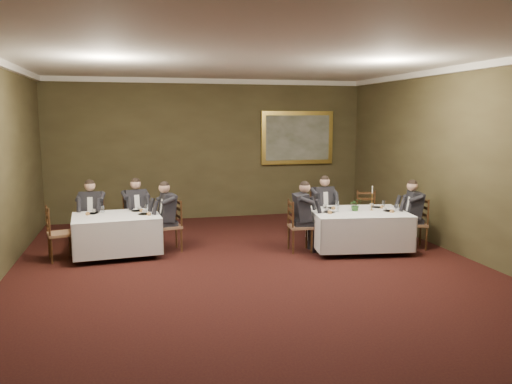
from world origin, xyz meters
name	(u,v)px	position (x,y,z in m)	size (l,w,h in m)	color
ground	(258,277)	(0.00, 0.00, 0.00)	(10.00, 10.00, 0.00)	black
ceiling	(258,55)	(0.00, 0.00, 3.50)	(8.00, 10.00, 0.10)	silver
back_wall	(210,149)	(0.00, 5.00, 1.75)	(8.00, 0.10, 3.50)	#37301B
front_wall	(456,253)	(0.00, -5.00, 1.75)	(8.00, 0.10, 3.50)	#37301B
right_wall	(478,164)	(4.00, 0.00, 1.75)	(0.10, 10.00, 3.50)	#37301B
crown_molding	(258,59)	(0.00, 0.00, 3.44)	(8.00, 10.00, 0.12)	white
table_main	(358,227)	(2.30, 1.16, 0.45)	(1.99, 1.63, 0.67)	black
table_second	(117,232)	(-2.24, 1.85, 0.45)	(1.67, 1.33, 0.67)	black
chair_main_backleft	(322,226)	(1.95, 2.16, 0.28)	(0.47, 0.45, 1.00)	brown
diner_main_backleft	(322,215)	(1.95, 2.15, 0.51)	(0.44, 0.50, 1.35)	black
chair_main_backright	(367,225)	(2.92, 2.02, 0.28)	(0.53, 0.51, 1.00)	brown
chair_main_endleft	(299,237)	(1.16, 1.33, 0.28)	(0.45, 0.47, 1.00)	brown
diner_main_endleft	(300,225)	(1.17, 1.32, 0.51)	(0.51, 0.44, 1.35)	black
chair_main_endright	(415,234)	(3.44, 1.00, 0.28)	(0.52, 0.53, 1.00)	brown
diner_main_endright	(415,223)	(3.43, 1.00, 0.51)	(0.57, 0.51, 1.35)	black
chair_sec_backleft	(93,233)	(-2.73, 2.62, 0.28)	(0.49, 0.47, 1.00)	brown
diner_sec_backleft	(92,222)	(-2.73, 2.61, 0.51)	(0.45, 0.52, 1.35)	black
chair_sec_backright	(136,230)	(-1.89, 2.69, 0.28)	(0.53, 0.52, 1.00)	brown
diner_sec_backright	(136,219)	(-1.89, 2.68, 0.51)	(0.51, 0.57, 1.35)	black
chair_sec_endright	(170,236)	(-1.25, 1.93, 0.28)	(0.49, 0.50, 1.00)	brown
diner_sec_endright	(169,225)	(-1.27, 1.93, 0.51)	(0.54, 0.48, 1.35)	black
chair_sec_endleft	(60,245)	(-3.23, 1.77, 0.28)	(0.51, 0.53, 1.00)	brown
centerpiece	(356,204)	(2.25, 1.20, 0.89)	(0.23, 0.20, 0.26)	#2D5926
candlestick	(372,201)	(2.59, 1.19, 0.94)	(0.07, 0.07, 0.49)	#C98C3D
place_setting_table_main	(331,206)	(1.92, 1.64, 0.80)	(0.33, 0.31, 0.14)	white
place_setting_table_second	(95,211)	(-2.64, 2.17, 0.80)	(0.33, 0.31, 0.14)	white
painting	(297,138)	(2.30, 4.94, 2.02)	(1.95, 0.09, 1.38)	#DABA4F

